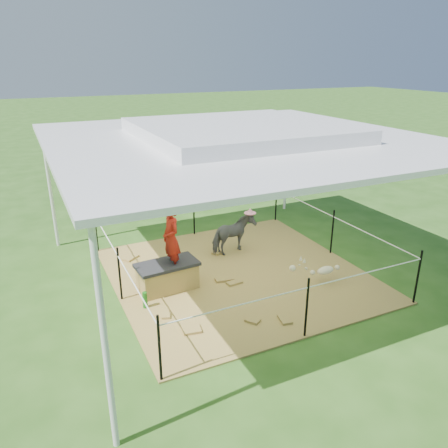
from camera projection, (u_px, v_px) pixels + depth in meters
name	position (u px, v px, depth m)	size (l,w,h in m)	color
ground	(237.00, 275.00, 8.50)	(90.00, 90.00, 0.00)	#2D5919
hay_patch	(237.00, 274.00, 8.49)	(4.60, 4.60, 0.03)	brown
canopy_tent	(239.00, 136.00, 7.54)	(6.30, 6.30, 2.90)	silver
rope_fence	(238.00, 244.00, 8.27)	(4.54, 4.54, 1.00)	black
straw_bale	(168.00, 277.00, 7.85)	(1.02, 0.51, 0.46)	#A0743A
dark_cloth	(167.00, 265.00, 7.75)	(1.09, 0.57, 0.06)	black
woman	(171.00, 233.00, 7.59)	(0.45, 0.29, 1.23)	#A81A10
green_bottle	(145.00, 300.00, 7.28)	(0.08, 0.08, 0.28)	#176917
pony	(233.00, 235.00, 9.25)	(0.44, 0.97, 0.82)	#46464A
pink_hat	(234.00, 214.00, 9.08)	(0.26, 0.26, 0.12)	pink
foal	(326.00, 269.00, 8.08)	(0.94, 0.52, 0.52)	beige
trash_barrel	(254.00, 167.00, 15.05)	(0.53, 0.53, 0.83)	blue
picnic_table_near	(169.00, 160.00, 16.34)	(1.82, 1.31, 0.76)	brown
picnic_table_far	(242.00, 152.00, 17.77)	(1.83, 1.32, 0.76)	brown
distant_person	(211.00, 157.00, 16.11)	(0.51, 0.40, 1.06)	teal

